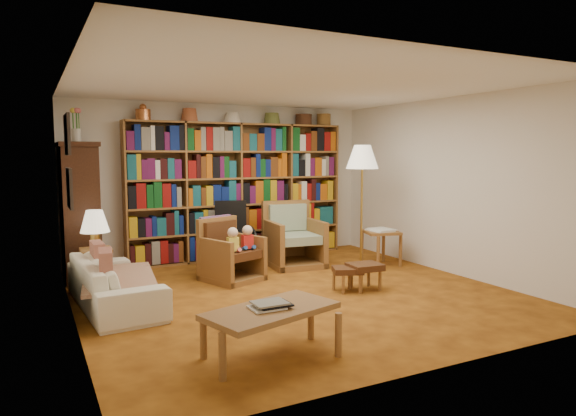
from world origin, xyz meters
TOP-DOWN VIEW (x-y plane):
  - floor at (0.00, 0.00)m, footprint 5.00×5.00m
  - ceiling at (0.00, 0.00)m, footprint 5.00×5.00m
  - wall_back at (0.00, 2.50)m, footprint 5.00×0.00m
  - wall_front at (0.00, -2.50)m, footprint 5.00×0.00m
  - wall_left at (-2.50, 0.00)m, footprint 0.00×5.00m
  - wall_right at (2.50, 0.00)m, footprint 0.00×5.00m
  - bookshelf at (0.20, 2.33)m, footprint 3.60×0.30m
  - curio_cabinet at (-2.25, 2.00)m, footprint 0.50×0.95m
  - framed_pictures at (-2.48, 0.30)m, footprint 0.03×0.52m
  - sofa at (-2.05, 0.42)m, footprint 1.89×0.86m
  - sofa_throw at (-2.00, 0.42)m, footprint 0.92×1.48m
  - cushion_left at (-2.18, 0.77)m, footprint 0.13×0.39m
  - cushion_right at (-2.18, 0.07)m, footprint 0.18×0.43m
  - side_table_lamp at (-2.15, 1.21)m, footprint 0.37×0.37m
  - table_lamp at (-2.15, 1.21)m, footprint 0.35×0.35m
  - armchair_leather at (-0.46, 1.03)m, footprint 0.91×0.90m
  - armchair_sage at (0.71, 1.47)m, footprint 0.86×0.88m
  - wheelchair at (-0.10, 1.79)m, footprint 0.60×0.79m
  - floor_lamp at (1.62, 0.91)m, footprint 0.49×0.49m
  - side_table_papers at (1.91, 0.80)m, footprint 0.61×0.61m
  - footstool_a at (0.63, -0.22)m, footprint 0.44×0.41m
  - footstool_b at (0.86, -0.27)m, footprint 0.42×0.37m
  - coffee_table at (-1.11, -1.69)m, footprint 1.23×0.85m

SIDE VIEW (x-z plane):
  - floor at x=0.00m, z-range 0.00..0.00m
  - footstool_a at x=0.63m, z-range 0.10..0.40m
  - sofa at x=-2.05m, z-range 0.00..0.54m
  - footstool_b at x=0.86m, z-range 0.11..0.44m
  - sofa_throw at x=-2.00m, z-range 0.28..0.32m
  - armchair_leather at x=-0.46m, z-range -0.08..0.78m
  - armchair_sage at x=0.71m, z-range -0.12..0.86m
  - coffee_table at x=-1.11m, z-range 0.14..0.62m
  - side_table_lamp at x=-2.15m, z-range 0.12..0.65m
  - side_table_papers at x=1.91m, z-range 0.17..0.73m
  - cushion_right at x=-2.18m, z-range 0.24..0.66m
  - cushion_left at x=-2.18m, z-range 0.25..0.65m
  - wheelchair at x=-0.10m, z-range -0.04..0.95m
  - table_lamp at x=-2.15m, z-range 0.62..1.10m
  - curio_cabinet at x=-2.25m, z-range -0.25..2.15m
  - bookshelf at x=0.20m, z-range -0.04..2.38m
  - wall_back at x=0.00m, z-range -1.25..3.75m
  - wall_front at x=0.00m, z-range -1.25..3.75m
  - wall_left at x=-2.50m, z-range -1.25..3.75m
  - wall_right at x=2.50m, z-range -1.25..3.75m
  - floor_lamp at x=1.62m, z-range 0.67..2.50m
  - framed_pictures at x=-2.48m, z-range 1.14..2.11m
  - ceiling at x=0.00m, z-range 2.50..2.50m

